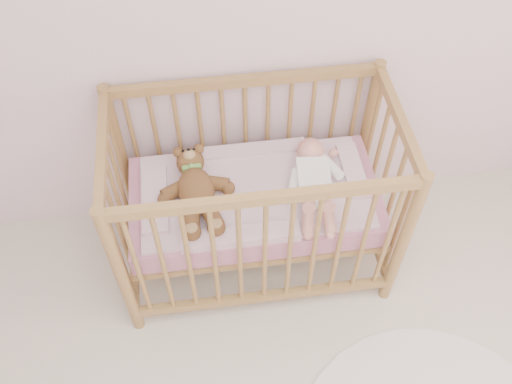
{
  "coord_description": "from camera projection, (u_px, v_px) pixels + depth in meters",
  "views": [
    {
      "loc": [
        -0.33,
        -0.09,
        2.74
      ],
      "look_at": [
        -0.11,
        1.55,
        0.62
      ],
      "focal_mm": 40.0,
      "sensor_mm": 36.0,
      "label": 1
    }
  ],
  "objects": [
    {
      "name": "wall_back",
      "position": [
        267.0,
        0.0,
        2.4
      ],
      "size": [
        4.0,
        0.02,
        2.7
      ],
      "primitive_type": "cube",
      "color": "silver",
      "rests_on": "floor"
    },
    {
      "name": "blanket",
      "position": [
        255.0,
        192.0,
        2.77
      ],
      "size": [
        1.1,
        0.58,
        0.06
      ],
      "primitive_type": null,
      "color": "pink",
      "rests_on": "mattress"
    },
    {
      "name": "crib",
      "position": [
        255.0,
        199.0,
        2.82
      ],
      "size": [
        1.36,
        0.76,
        1.0
      ],
      "primitive_type": null,
      "color": "#A37B45",
      "rests_on": "floor"
    },
    {
      "name": "teddy_bear",
      "position": [
        196.0,
        190.0,
        2.67
      ],
      "size": [
        0.43,
        0.58,
        0.15
      ],
      "primitive_type": null,
      "rotation": [
        0.0,
        0.0,
        0.09
      ],
      "color": "brown",
      "rests_on": "blanket"
    },
    {
      "name": "baby",
      "position": [
        314.0,
        179.0,
        2.72
      ],
      "size": [
        0.35,
        0.63,
        0.14
      ],
      "primitive_type": null,
      "rotation": [
        0.0,
        0.0,
        -0.1
      ],
      "color": "white",
      "rests_on": "blanket"
    },
    {
      "name": "mattress",
      "position": [
        255.0,
        201.0,
        2.83
      ],
      "size": [
        1.22,
        0.62,
        0.13
      ],
      "primitive_type": "cube",
      "color": "#CA7E94",
      "rests_on": "crib"
    }
  ]
}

